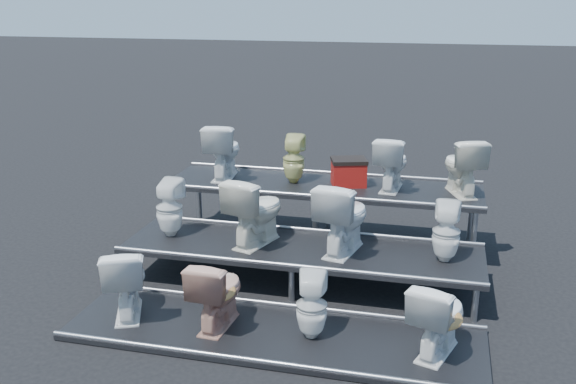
% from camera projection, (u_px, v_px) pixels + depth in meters
% --- Properties ---
extents(ground, '(80.00, 80.00, 0.00)m').
position_uv_depth(ground, '(301.00, 283.00, 7.67)').
color(ground, black).
rests_on(ground, ground).
extents(tier_front, '(4.20, 1.20, 0.06)m').
position_uv_depth(tier_front, '(273.00, 334.00, 6.46)').
color(tier_front, black).
rests_on(tier_front, ground).
extents(tier_mid, '(4.20, 1.20, 0.46)m').
position_uv_depth(tier_mid, '(301.00, 265.00, 7.61)').
color(tier_mid, black).
rests_on(tier_mid, ground).
extents(tier_back, '(4.20, 1.20, 0.86)m').
position_uv_depth(tier_back, '(322.00, 214.00, 8.75)').
color(tier_back, black).
rests_on(tier_back, ground).
extents(toilet_0, '(0.70, 0.87, 0.78)m').
position_uv_depth(toilet_0, '(126.00, 280.00, 6.70)').
color(toilet_0, white).
rests_on(toilet_0, tier_front).
extents(toilet_1, '(0.46, 0.76, 0.74)m').
position_uv_depth(toilet_1, '(217.00, 292.00, 6.47)').
color(toilet_1, tan).
rests_on(toilet_1, tier_front).
extents(toilet_2, '(0.34, 0.34, 0.68)m').
position_uv_depth(toilet_2, '(312.00, 305.00, 6.26)').
color(toilet_2, white).
rests_on(toilet_2, tier_front).
extents(toilet_3, '(0.63, 0.83, 0.75)m').
position_uv_depth(toilet_3, '(438.00, 317.00, 5.97)').
color(toilet_3, white).
rests_on(toilet_3, tier_front).
extents(toilet_4, '(0.34, 0.35, 0.71)m').
position_uv_depth(toilet_4, '(169.00, 208.00, 7.81)').
color(toilet_4, white).
rests_on(toilet_4, tier_mid).
extents(toilet_5, '(0.69, 0.91, 0.83)m').
position_uv_depth(toilet_5, '(256.00, 210.00, 7.54)').
color(toilet_5, white).
rests_on(toilet_5, tier_mid).
extents(toilet_6, '(0.64, 0.91, 0.85)m').
position_uv_depth(toilet_6, '(343.00, 217.00, 7.30)').
color(toilet_6, white).
rests_on(toilet_6, tier_mid).
extents(toilet_7, '(0.31, 0.32, 0.68)m').
position_uv_depth(toilet_7, '(446.00, 232.00, 7.06)').
color(toilet_7, white).
rests_on(toilet_7, tier_mid).
extents(toilet_8, '(0.50, 0.79, 0.77)m').
position_uv_depth(toilet_8, '(223.00, 151.00, 8.83)').
color(toilet_8, white).
rests_on(toilet_8, tier_back).
extents(toilet_9, '(0.30, 0.31, 0.65)m').
position_uv_depth(toilet_9, '(294.00, 159.00, 8.62)').
color(toilet_9, '#D2D180').
rests_on(toilet_9, tier_back).
extents(toilet_10, '(0.46, 0.73, 0.71)m').
position_uv_depth(toilet_10, '(391.00, 163.00, 8.31)').
color(toilet_10, white).
rests_on(toilet_10, tier_back).
extents(toilet_11, '(0.64, 0.82, 0.74)m').
position_uv_depth(toilet_11, '(462.00, 166.00, 8.11)').
color(toilet_11, white).
rests_on(toilet_11, tier_back).
extents(red_crate, '(0.52, 0.46, 0.31)m').
position_uv_depth(red_crate, '(349.00, 174.00, 8.54)').
color(red_crate, maroon).
rests_on(red_crate, tier_back).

